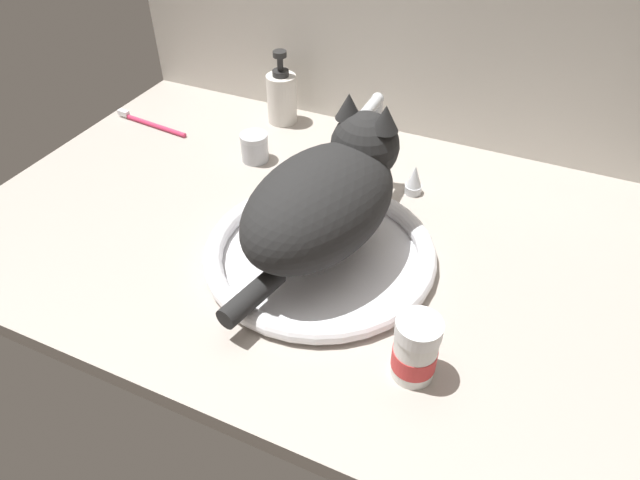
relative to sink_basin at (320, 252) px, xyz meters
The scene contains 9 objects.
countertop 8.63cm from the sink_basin, 126.99° to the left, with size 118.76×76.99×3.00cm, color #ADA399.
backsplash_wall 49.41cm from the sink_basin, 96.05° to the left, with size 118.76×2.40×42.41cm, color beige.
sink_basin is the anchor object (origin of this frame).
faucet 24.01cm from the sink_basin, 90.00° to the left, with size 19.66×10.51×18.51cm.
cat 10.34cm from the sink_basin, 78.01° to the left, with size 24.09×39.35×20.34cm.
pill_bottle 25.69cm from the sink_basin, 37.05° to the right, with size 5.98×5.98×9.82cm.
metal_jar 32.79cm from the sink_basin, 138.06° to the left, with size 5.57×5.57×5.78cm.
soap_pump_bottle 47.24cm from the sink_basin, 124.73° to the left, with size 6.46×6.46×16.08cm.
toothbrush 57.98cm from the sink_basin, 155.15° to the left, with size 19.30×3.10×1.70cm.
Camera 1 is at (32.97, -68.26, 64.76)cm, focal length 31.59 mm.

